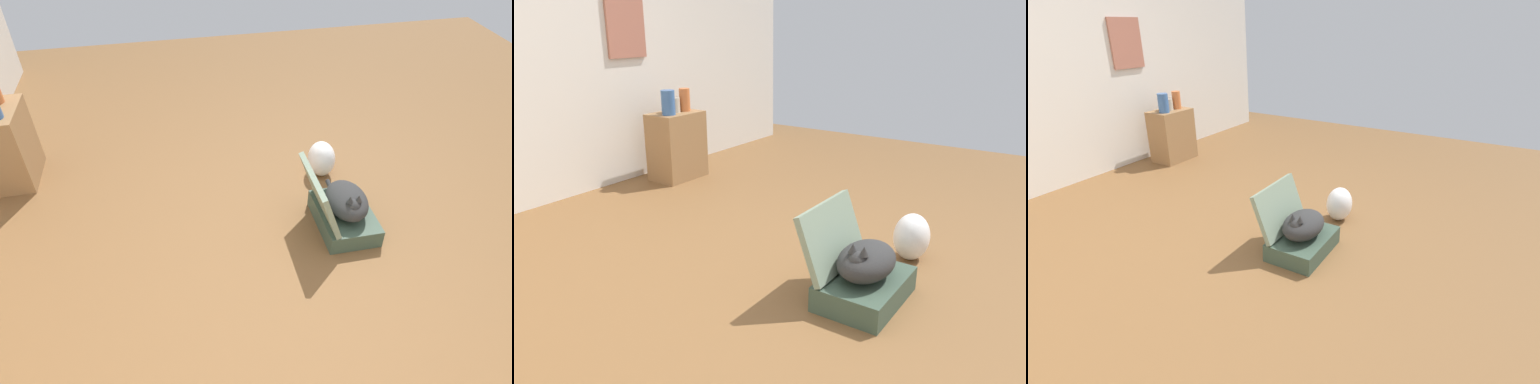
# 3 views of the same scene
# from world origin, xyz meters

# --- Properties ---
(ground_plane) EXTENTS (7.68, 7.68, 0.00)m
(ground_plane) POSITION_xyz_m (0.00, 0.00, 0.00)
(ground_plane) COLOR brown
(ground_plane) RESTS_ON ground
(suitcase_base) EXTENTS (0.53, 0.37, 0.13)m
(suitcase_base) POSITION_xyz_m (0.05, -0.51, 0.07)
(suitcase_base) COLOR #384C3D
(suitcase_base) RESTS_ON ground
(suitcase_lid) EXTENTS (0.53, 0.16, 0.36)m
(suitcase_lid) POSITION_xyz_m (0.05, -0.31, 0.31)
(suitcase_lid) COLOR gray
(suitcase_lid) RESTS_ON suitcase_base
(cat) EXTENTS (0.48, 0.28, 0.22)m
(cat) POSITION_xyz_m (0.05, -0.51, 0.23)
(cat) COLOR #2D2D2D
(cat) RESTS_ON suitcase_base
(plastic_bag_white) EXTENTS (0.25, 0.21, 0.29)m
(plastic_bag_white) POSITION_xyz_m (0.67, -0.54, 0.14)
(plastic_bag_white) COLOR white
(plastic_bag_white) RESTS_ON ground
(side_table) EXTENTS (0.48, 0.32, 0.61)m
(side_table) POSITION_xyz_m (1.10, 1.85, 0.31)
(side_table) COLOR olive
(side_table) RESTS_ON ground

